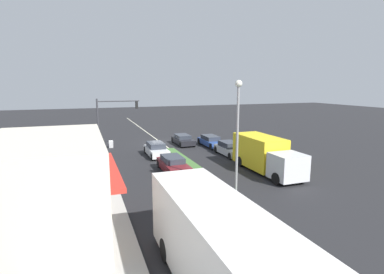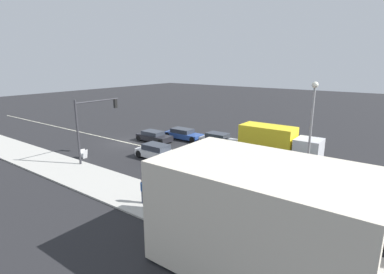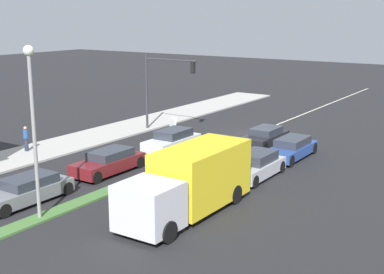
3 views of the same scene
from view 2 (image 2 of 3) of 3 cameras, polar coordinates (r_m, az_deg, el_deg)
name	(u,v)px [view 2 (image 2 of 3)]	position (r m, az deg, el deg)	size (l,w,h in m)	color
ground_plane	(285,178)	(24.48, 17.22, -7.56)	(160.00, 160.00, 0.00)	#232326
sidewalk_right	(234,231)	(16.77, 8.07, -17.31)	(4.00, 73.00, 0.12)	#B2AFA8
lane_marking_center	(127,143)	(34.33, -12.29, -1.05)	(0.16, 60.00, 0.01)	beige
building_corner_store	(261,216)	(13.37, 13.03, -14.53)	(5.92, 8.68, 4.62)	beige
traffic_signal_main	(91,119)	(27.87, -18.67, 3.28)	(4.59, 0.34, 5.60)	#333338
street_lamp	(312,120)	(22.78, 21.83, 2.98)	(0.44, 0.44, 7.37)	gray
pedestrian	(143,191)	(19.24, -9.26, -10.03)	(0.34, 0.34, 1.60)	#282D42
warning_aframe_sign	(84,154)	(29.79, -19.83, -3.04)	(0.45, 0.53, 0.84)	silver
delivery_truck	(276,142)	(29.39, 15.79, -0.85)	(2.44, 7.50, 2.87)	silver
sedan_maroon	(212,165)	(24.49, 3.91, -5.34)	(1.80, 4.46, 1.30)	maroon
coupe_blue	(183,134)	(34.93, -1.66, 0.56)	(1.76, 4.55, 1.25)	#284793
sedan_dark	(154,136)	(34.19, -7.26, 0.11)	(1.81, 4.15, 1.20)	black
suv_grey	(280,181)	(22.19, 16.50, -8.11)	(1.83, 4.52, 1.23)	slate
van_white	(157,152)	(28.03, -6.61, -2.84)	(1.81, 4.31, 1.36)	silver
sedan_silver	(219,140)	(32.26, 5.10, -0.54)	(1.80, 4.15, 1.38)	#B7BABF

